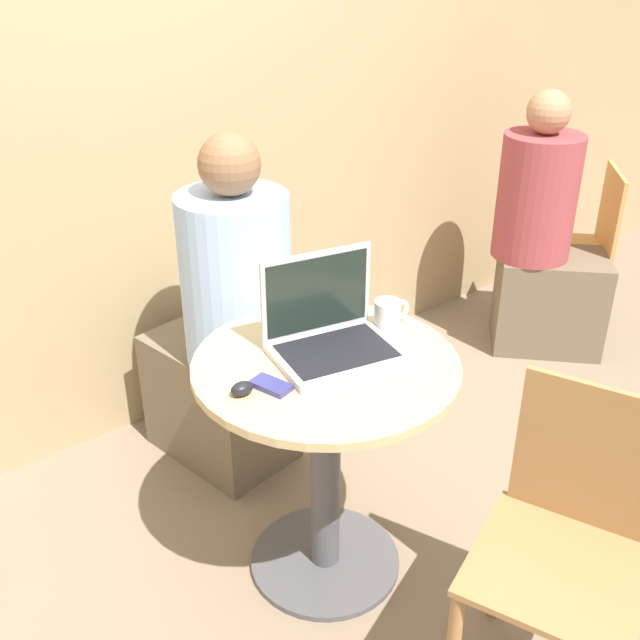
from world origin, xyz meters
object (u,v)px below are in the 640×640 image
Objects in this scene: laptop at (330,333)px; person_seated at (228,337)px; chair_empty at (565,549)px; cell_phone at (271,385)px.

person_seated is (0.02, 0.60, -0.28)m from laptop.
laptop reaches higher than chair_empty.
laptop is 0.81m from chair_empty.
laptop is at bearing 13.66° from cell_phone.
chair_empty is (0.18, -0.70, -0.36)m from laptop.
cell_phone is 0.74m from person_seated.
cell_phone is at bearing -111.11° from person_seated.
person_seated is at bearing 88.49° from laptop.
cell_phone is 0.14× the size of chair_empty.
cell_phone is at bearing 123.20° from chair_empty.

